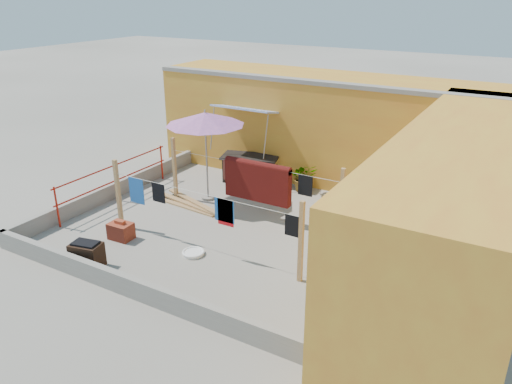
{
  "coord_description": "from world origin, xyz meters",
  "views": [
    {
      "loc": [
        6.19,
        -9.54,
        5.64
      ],
      "look_at": [
        0.46,
        0.3,
        0.97
      ],
      "focal_mm": 35.0,
      "sensor_mm": 36.0,
      "label": 1
    }
  ],
  "objects_px": {
    "outdoor_table": "(250,158)",
    "brick_stack": "(121,231)",
    "white_basin": "(193,253)",
    "plant_back_a": "(304,177)",
    "patio_umbrella": "(205,119)",
    "brazier": "(87,255)",
    "green_hose": "(342,206)",
    "water_jug_a": "(396,233)",
    "water_jug_b": "(362,227)"
  },
  "relations": [
    {
      "from": "white_basin",
      "to": "water_jug_b",
      "type": "distance_m",
      "value": 4.24
    },
    {
      "from": "brazier",
      "to": "green_hose",
      "type": "xyz_separation_m",
      "value": [
        3.63,
        5.81,
        -0.25
      ]
    },
    {
      "from": "water_jug_b",
      "to": "plant_back_a",
      "type": "bearing_deg",
      "value": 144.51
    },
    {
      "from": "patio_umbrella",
      "to": "outdoor_table",
      "type": "relative_size",
      "value": 1.36
    },
    {
      "from": "outdoor_table",
      "to": "brick_stack",
      "type": "xyz_separation_m",
      "value": [
        -0.68,
        -4.95,
        -0.53
      ]
    },
    {
      "from": "green_hose",
      "to": "outdoor_table",
      "type": "bearing_deg",
      "value": 171.86
    },
    {
      "from": "white_basin",
      "to": "green_hose",
      "type": "xyz_separation_m",
      "value": [
        1.96,
        4.24,
        -0.01
      ]
    },
    {
      "from": "outdoor_table",
      "to": "brazier",
      "type": "height_order",
      "value": "outdoor_table"
    },
    {
      "from": "outdoor_table",
      "to": "white_basin",
      "type": "xyz_separation_m",
      "value": [
        1.3,
        -4.71,
        -0.69
      ]
    },
    {
      "from": "patio_umbrella",
      "to": "green_hose",
      "type": "xyz_separation_m",
      "value": [
        3.56,
        1.4,
        -2.3
      ]
    },
    {
      "from": "patio_umbrella",
      "to": "white_basin",
      "type": "relative_size",
      "value": 5.05
    },
    {
      "from": "water_jug_a",
      "to": "brick_stack",
      "type": "bearing_deg",
      "value": -149.78
    },
    {
      "from": "water_jug_b",
      "to": "plant_back_a",
      "type": "xyz_separation_m",
      "value": [
        -2.44,
        1.74,
        0.29
      ]
    },
    {
      "from": "plant_back_a",
      "to": "water_jug_b",
      "type": "bearing_deg",
      "value": -35.49
    },
    {
      "from": "patio_umbrella",
      "to": "white_basin",
      "type": "distance_m",
      "value": 3.99
    },
    {
      "from": "white_basin",
      "to": "green_hose",
      "type": "height_order",
      "value": "white_basin"
    },
    {
      "from": "brick_stack",
      "to": "water_jug_a",
      "type": "height_order",
      "value": "brick_stack"
    },
    {
      "from": "outdoor_table",
      "to": "green_hose",
      "type": "xyz_separation_m",
      "value": [
        3.26,
        -0.47,
        -0.7
      ]
    },
    {
      "from": "outdoor_table",
      "to": "plant_back_a",
      "type": "xyz_separation_m",
      "value": [
        1.8,
        0.07,
        -0.31
      ]
    },
    {
      "from": "brick_stack",
      "to": "brazier",
      "type": "height_order",
      "value": "brazier"
    },
    {
      "from": "brazier",
      "to": "water_jug_b",
      "type": "height_order",
      "value": "brazier"
    },
    {
      "from": "green_hose",
      "to": "brick_stack",
      "type": "bearing_deg",
      "value": -131.29
    },
    {
      "from": "brazier",
      "to": "green_hose",
      "type": "height_order",
      "value": "brazier"
    },
    {
      "from": "green_hose",
      "to": "water_jug_a",
      "type": "bearing_deg",
      "value": -32.24
    },
    {
      "from": "water_jug_a",
      "to": "plant_back_a",
      "type": "xyz_separation_m",
      "value": [
        -3.26,
        1.68,
        0.28
      ]
    },
    {
      "from": "patio_umbrella",
      "to": "white_basin",
      "type": "height_order",
      "value": "patio_umbrella"
    },
    {
      "from": "outdoor_table",
      "to": "water_jug_a",
      "type": "xyz_separation_m",
      "value": [
        5.07,
        -1.61,
        -0.59
      ]
    },
    {
      "from": "outdoor_table",
      "to": "plant_back_a",
      "type": "bearing_deg",
      "value": 2.35
    },
    {
      "from": "white_basin",
      "to": "plant_back_a",
      "type": "bearing_deg",
      "value": 83.95
    },
    {
      "from": "water_jug_b",
      "to": "green_hose",
      "type": "bearing_deg",
      "value": 129.35
    },
    {
      "from": "water_jug_a",
      "to": "green_hose",
      "type": "xyz_separation_m",
      "value": [
        -1.81,
        1.14,
        -0.11
      ]
    },
    {
      "from": "brazier",
      "to": "water_jug_a",
      "type": "bearing_deg",
      "value": 40.65
    },
    {
      "from": "white_basin",
      "to": "plant_back_a",
      "type": "height_order",
      "value": "plant_back_a"
    },
    {
      "from": "patio_umbrella",
      "to": "outdoor_table",
      "type": "distance_m",
      "value": 2.48
    },
    {
      "from": "outdoor_table",
      "to": "water_jug_b",
      "type": "relative_size",
      "value": 6.07
    },
    {
      "from": "white_basin",
      "to": "water_jug_a",
      "type": "xyz_separation_m",
      "value": [
        3.77,
        3.1,
        0.1
      ]
    },
    {
      "from": "patio_umbrella",
      "to": "brick_stack",
      "type": "relative_size",
      "value": 4.5
    },
    {
      "from": "brazier",
      "to": "green_hose",
      "type": "bearing_deg",
      "value": 57.99
    },
    {
      "from": "white_basin",
      "to": "green_hose",
      "type": "relative_size",
      "value": 0.9
    },
    {
      "from": "brazier",
      "to": "white_basin",
      "type": "relative_size",
      "value": 1.43
    },
    {
      "from": "outdoor_table",
      "to": "water_jug_a",
      "type": "height_order",
      "value": "outdoor_table"
    },
    {
      "from": "brazier",
      "to": "green_hose",
      "type": "relative_size",
      "value": 1.29
    },
    {
      "from": "green_hose",
      "to": "plant_back_a",
      "type": "xyz_separation_m",
      "value": [
        -1.46,
        0.54,
        0.39
      ]
    },
    {
      "from": "brazier",
      "to": "plant_back_a",
      "type": "height_order",
      "value": "plant_back_a"
    },
    {
      "from": "brick_stack",
      "to": "water_jug_b",
      "type": "height_order",
      "value": "brick_stack"
    },
    {
      "from": "green_hose",
      "to": "plant_back_a",
      "type": "height_order",
      "value": "plant_back_a"
    },
    {
      "from": "brazier",
      "to": "water_jug_b",
      "type": "relative_size",
      "value": 2.33
    },
    {
      "from": "outdoor_table",
      "to": "water_jug_b",
      "type": "height_order",
      "value": "outdoor_table"
    },
    {
      "from": "outdoor_table",
      "to": "white_basin",
      "type": "relative_size",
      "value": 3.72
    },
    {
      "from": "brick_stack",
      "to": "brazier",
      "type": "distance_m",
      "value": 1.36
    }
  ]
}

